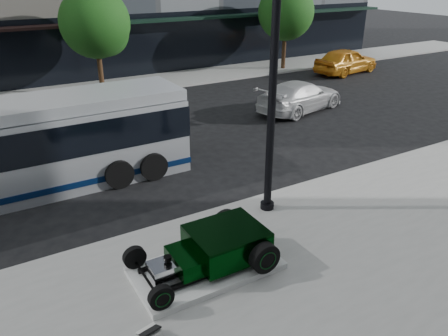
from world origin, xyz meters
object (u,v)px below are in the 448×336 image
yellow_taxi (346,61)px  hot_rod (218,246)px  lamppost (272,97)px  white_sedan (300,96)px

yellow_taxi → hot_rod: bearing=119.5°
hot_rod → lamppost: lamppost is taller
lamppost → yellow_taxi: 20.33m
hot_rod → yellow_taxi: yellow_taxi is taller
white_sedan → hot_rod: bearing=119.4°
white_sedan → yellow_taxi: (8.28, 5.20, 0.11)m
hot_rod → white_sedan: white_sedan is taller
lamppost → yellow_taxi: lamppost is taller
hot_rod → lamppost: bearing=32.7°
yellow_taxi → lamppost: bearing=120.3°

